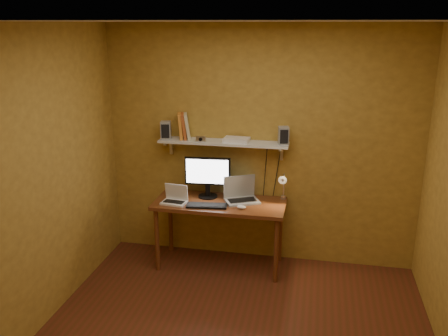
% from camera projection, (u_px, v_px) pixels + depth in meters
% --- Properties ---
extents(room, '(3.44, 3.24, 2.64)m').
position_uv_depth(room, '(234.00, 198.00, 3.64)').
color(room, '#602718').
rests_on(room, ground).
extents(desk, '(1.40, 0.60, 0.75)m').
position_uv_depth(desk, '(220.00, 209.00, 5.10)').
color(desk, brown).
rests_on(desk, ground).
extents(wall_shelf, '(1.40, 0.25, 0.21)m').
position_uv_depth(wall_shelf, '(223.00, 143.00, 5.08)').
color(wall_shelf, silver).
rests_on(wall_shelf, room).
extents(monitor, '(0.50, 0.23, 0.45)m').
position_uv_depth(monitor, '(208.00, 175.00, 5.15)').
color(monitor, black).
rests_on(monitor, desk).
extents(laptop, '(0.42, 0.38, 0.26)m').
position_uv_depth(laptop, '(241.00, 194.00, 5.10)').
color(laptop, gray).
rests_on(laptop, desk).
extents(netbook, '(0.27, 0.21, 0.20)m').
position_uv_depth(netbook, '(175.00, 198.00, 5.05)').
color(netbook, white).
rests_on(netbook, desk).
extents(keyboard, '(0.44, 0.19, 0.02)m').
position_uv_depth(keyboard, '(207.00, 206.00, 4.94)').
color(keyboard, black).
rests_on(keyboard, desk).
extents(mouse, '(0.11, 0.09, 0.04)m').
position_uv_depth(mouse, '(241.00, 207.00, 4.89)').
color(mouse, white).
rests_on(mouse, desk).
extents(desk_lamp, '(0.09, 0.23, 0.38)m').
position_uv_depth(desk_lamp, '(283.00, 184.00, 5.01)').
color(desk_lamp, silver).
rests_on(desk_lamp, desk).
extents(speaker_left, '(0.13, 0.13, 0.19)m').
position_uv_depth(speaker_left, '(166.00, 130.00, 5.15)').
color(speaker_left, gray).
rests_on(speaker_left, wall_shelf).
extents(speaker_right, '(0.12, 0.12, 0.19)m').
position_uv_depth(speaker_right, '(283.00, 136.00, 4.92)').
color(speaker_right, gray).
rests_on(speaker_right, wall_shelf).
extents(books, '(0.19, 0.20, 0.28)m').
position_uv_depth(books, '(184.00, 126.00, 5.14)').
color(books, orange).
rests_on(books, wall_shelf).
extents(shelf_camera, '(0.11, 0.05, 0.06)m').
position_uv_depth(shelf_camera, '(201.00, 139.00, 5.03)').
color(shelf_camera, silver).
rests_on(shelf_camera, wall_shelf).
extents(router, '(0.28, 0.20, 0.04)m').
position_uv_depth(router, '(237.00, 140.00, 5.03)').
color(router, white).
rests_on(router, wall_shelf).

